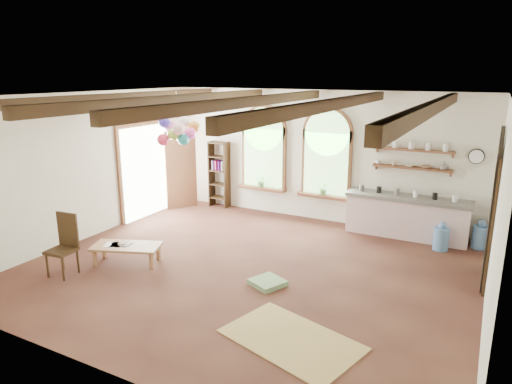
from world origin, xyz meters
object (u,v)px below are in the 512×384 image
Objects in this scene: kitchen_counter at (406,216)px; coffee_table at (126,247)px; balloon_cluster at (178,131)px; side_chair at (63,258)px.

kitchen_counter is 6.05m from coffee_table.
balloon_cluster is at bearing 95.82° from coffee_table.
coffee_table is 1.25× the size of side_chair.
side_chair is (-5.15, -4.97, -0.15)m from kitchen_counter.
coffee_table is at bearing -84.18° from balloon_cluster.
kitchen_counter is 2.36× the size of side_chair.
coffee_table is 1.13m from side_chair.
kitchen_counter is 5.45m from balloon_cluster.
kitchen_counter is 2.31× the size of balloon_cluster.
balloon_cluster is at bearing -156.81° from kitchen_counter.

